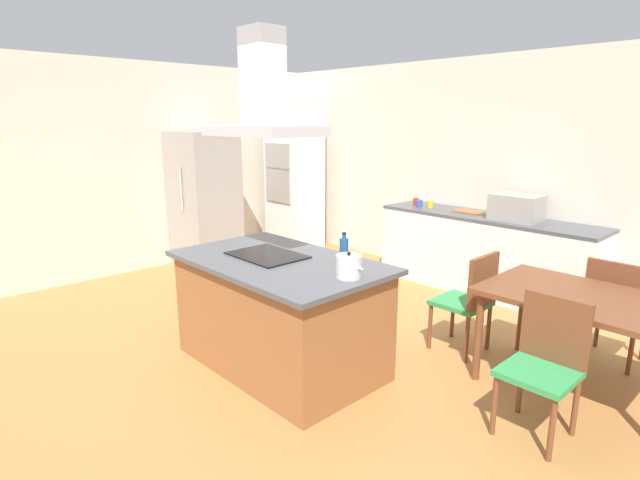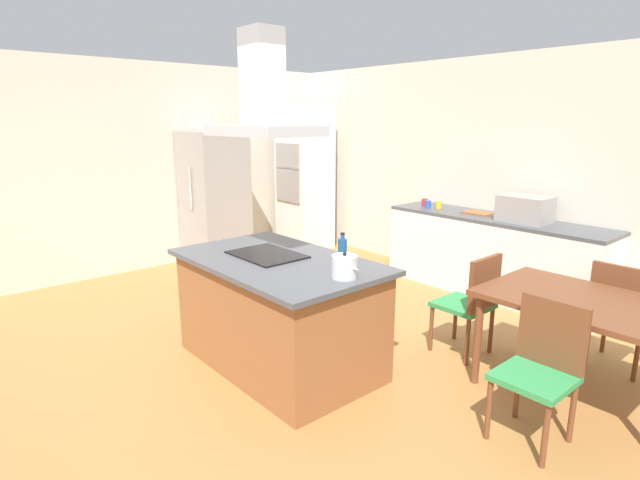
# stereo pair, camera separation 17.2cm
# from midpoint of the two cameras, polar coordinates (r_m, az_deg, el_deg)

# --- Properties ---
(ground) EXTENTS (16.00, 16.00, 0.00)m
(ground) POSITION_cam_midpoint_polar(r_m,az_deg,el_deg) (5.25, 7.53, -8.62)
(ground) COLOR #AD753D
(wall_back) EXTENTS (7.20, 0.10, 2.70)m
(wall_back) POSITION_cam_midpoint_polar(r_m,az_deg,el_deg) (6.35, 18.03, 7.32)
(wall_back) COLOR beige
(wall_back) RESTS_ON ground
(wall_left) EXTENTS (0.10, 8.80, 2.70)m
(wall_left) POSITION_cam_midpoint_polar(r_m,az_deg,el_deg) (7.30, -16.52, 8.16)
(wall_left) COLOR beige
(wall_left) RESTS_ON ground
(kitchen_island) EXTENTS (1.73, 1.05, 0.90)m
(kitchen_island) POSITION_cam_midpoint_polar(r_m,az_deg,el_deg) (4.10, -5.81, -8.25)
(kitchen_island) COLOR #995B33
(kitchen_island) RESTS_ON ground
(cooktop) EXTENTS (0.60, 0.44, 0.01)m
(cooktop) POSITION_cam_midpoint_polar(r_m,az_deg,el_deg) (4.07, -7.25, -1.73)
(cooktop) COLOR black
(cooktop) RESTS_ON kitchen_island
(tea_kettle) EXTENTS (0.23, 0.18, 0.19)m
(tea_kettle) POSITION_cam_midpoint_polar(r_m,az_deg,el_deg) (3.47, 1.90, -3.03)
(tea_kettle) COLOR silver
(tea_kettle) RESTS_ON kitchen_island
(olive_oil_bottle) EXTENTS (0.07, 0.07, 0.23)m
(olive_oil_bottle) POSITION_cam_midpoint_polar(r_m,az_deg,el_deg) (3.87, 1.48, -1.05)
(olive_oil_bottle) COLOR navy
(olive_oil_bottle) RESTS_ON kitchen_island
(back_counter) EXTENTS (2.55, 0.62, 0.90)m
(back_counter) POSITION_cam_midpoint_polar(r_m,az_deg,el_deg) (6.09, 17.45, -1.52)
(back_counter) COLOR white
(back_counter) RESTS_ON ground
(countertop_microwave) EXTENTS (0.50, 0.38, 0.28)m
(countertop_microwave) POSITION_cam_midpoint_polar(r_m,az_deg,el_deg) (5.82, 20.74, 3.49)
(countertop_microwave) COLOR #9E9993
(countertop_microwave) RESTS_ON back_counter
(coffee_mug_red) EXTENTS (0.08, 0.08, 0.09)m
(coffee_mug_red) POSITION_cam_midpoint_polar(r_m,az_deg,el_deg) (6.54, 10.18, 4.34)
(coffee_mug_red) COLOR red
(coffee_mug_red) RESTS_ON back_counter
(coffee_mug_blue) EXTENTS (0.08, 0.08, 0.09)m
(coffee_mug_blue) POSITION_cam_midpoint_polar(r_m,az_deg,el_deg) (6.39, 10.54, 4.11)
(coffee_mug_blue) COLOR #2D56B2
(coffee_mug_blue) RESTS_ON back_counter
(coffee_mug_yellow) EXTENTS (0.08, 0.08, 0.09)m
(coffee_mug_yellow) POSITION_cam_midpoint_polar(r_m,az_deg,el_deg) (6.36, 11.71, 4.02)
(coffee_mug_yellow) COLOR gold
(coffee_mug_yellow) RESTS_ON back_counter
(cutting_board) EXTENTS (0.34, 0.24, 0.02)m
(cutting_board) POSITION_cam_midpoint_polar(r_m,az_deg,el_deg) (6.16, 15.92, 3.13)
(cutting_board) COLOR #995B33
(cutting_board) RESTS_ON back_counter
(wall_oven_stack) EXTENTS (0.70, 0.66, 2.20)m
(wall_oven_stack) POSITION_cam_midpoint_polar(r_m,az_deg,el_deg) (7.77, -3.58, 7.14)
(wall_oven_stack) COLOR white
(wall_oven_stack) RESTS_ON ground
(refrigerator) EXTENTS (0.80, 0.73, 1.82)m
(refrigerator) POSITION_cam_midpoint_polar(r_m,az_deg,el_deg) (6.99, -13.67, 4.48)
(refrigerator) COLOR #9E9993
(refrigerator) RESTS_ON ground
(dining_table) EXTENTS (1.40, 0.90, 0.75)m
(dining_table) POSITION_cam_midpoint_polar(r_m,az_deg,el_deg) (4.03, 27.13, -6.89)
(dining_table) COLOR brown
(dining_table) RESTS_ON ground
(chair_facing_back_wall) EXTENTS (0.42, 0.42, 0.89)m
(chair_facing_back_wall) POSITION_cam_midpoint_polar(r_m,az_deg,el_deg) (4.68, 29.72, -6.50)
(chair_facing_back_wall) COLOR #33934C
(chair_facing_back_wall) RESTS_ON ground
(chair_facing_island) EXTENTS (0.42, 0.42, 0.89)m
(chair_facing_island) POSITION_cam_midpoint_polar(r_m,az_deg,el_deg) (3.51, 23.04, -12.28)
(chair_facing_island) COLOR #33934C
(chair_facing_island) RESTS_ON ground
(chair_at_left_end) EXTENTS (0.42, 0.42, 0.89)m
(chair_at_left_end) POSITION_cam_midpoint_polar(r_m,az_deg,el_deg) (4.43, 15.73, -6.23)
(chair_at_left_end) COLOR #33934C
(chair_at_left_end) RESTS_ON ground
(range_hood) EXTENTS (0.90, 0.55, 0.78)m
(range_hood) POSITION_cam_midpoint_polar(r_m,az_deg,el_deg) (3.93, -7.79, 15.35)
(range_hood) COLOR #ADADB2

